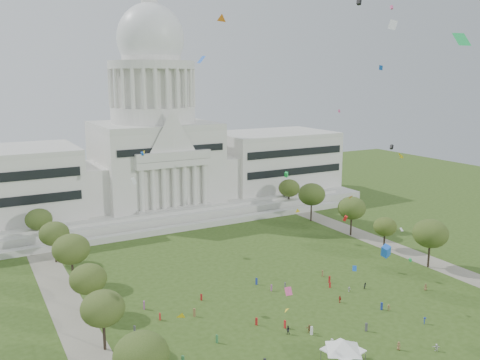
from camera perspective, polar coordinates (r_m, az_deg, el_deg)
ground at (r=111.11m, az=11.77°, el=-16.41°), size 400.00×400.00×0.00m
capitol at (r=200.37m, az=-9.53°, el=2.96°), size 160.00×64.50×91.30m
path_left at (r=116.97m, az=-17.95°, el=-15.24°), size 8.00×160.00×0.04m
path_right at (r=161.97m, az=17.87°, el=-7.62°), size 8.00×160.00×0.04m
row_tree_l_1 at (r=85.16m, az=-11.03°, el=-18.76°), size 8.86×8.86×12.59m
row_tree_l_2 at (r=102.58m, az=-15.16°, el=-13.75°), size 8.42×8.42×11.97m
row_tree_r_2 at (r=148.44m, az=20.61°, el=-5.65°), size 9.55×9.55×13.58m
row_tree_l_3 at (r=117.82m, az=-16.68°, el=-10.60°), size 8.12×8.12×11.55m
row_tree_r_3 at (r=160.32m, az=15.98°, el=-5.06°), size 7.01×7.01×9.98m
row_tree_l_4 at (r=134.53m, az=-18.43°, el=-7.38°), size 9.29×9.29×13.21m
row_tree_r_4 at (r=170.86m, az=12.44°, el=-3.09°), size 9.19×9.19×13.06m
row_tree_l_5 at (r=152.19m, az=-20.14°, el=-5.69°), size 8.33×8.33×11.85m
row_tree_r_5 at (r=185.06m, az=8.05°, el=-1.61°), size 9.82×9.82×13.96m
row_tree_l_6 at (r=169.35m, az=-21.66°, el=-4.14°), size 8.19×8.19×11.64m
row_tree_r_6 at (r=200.97m, az=5.54°, el=-0.91°), size 8.42×8.42×11.97m
event_tent at (r=98.99m, az=11.53°, el=-17.68°), size 10.10×10.10×4.75m
person_0 at (r=135.55m, az=20.12°, el=-11.22°), size 0.92×0.95×1.64m
person_2 at (r=132.04m, az=13.88°, el=-11.45°), size 0.93×0.78×1.63m
person_3 at (r=121.96m, az=16.35°, el=-13.60°), size 1.01×1.11×1.55m
person_4 at (r=123.51m, az=11.14°, el=-12.98°), size 0.54×0.98×1.67m
person_5 at (r=109.44m, az=7.80°, el=-16.21°), size 1.58×1.60×1.74m
person_6 at (r=107.06m, az=17.38°, el=-17.35°), size 0.83×0.97×1.69m
person_7 at (r=102.90m, az=12.64°, el=-18.34°), size 0.74×0.75×1.66m
person_8 at (r=108.36m, az=5.38°, el=-16.41°), size 1.06×0.90×1.87m
person_9 at (r=118.53m, az=20.03°, el=-14.61°), size 1.11×1.05×1.57m
person_10 at (r=129.59m, az=12.16°, el=-11.87°), size 0.62×0.91×1.42m
person_11 at (r=108.97m, az=21.19°, el=-17.13°), size 1.44×1.31×1.51m
distant_crowd at (r=113.03m, az=1.61°, el=-15.15°), size 56.96×34.12×1.95m
kite_swarm at (r=107.61m, az=9.67°, el=-0.09°), size 81.80×101.42×62.98m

